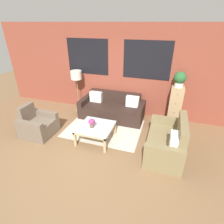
# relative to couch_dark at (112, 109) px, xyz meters

# --- Properties ---
(ground_plane) EXTENTS (16.00, 16.00, 0.00)m
(ground_plane) POSITION_rel_couch_dark_xyz_m (-0.03, -1.95, -0.28)
(ground_plane) COLOR brown
(wall_back_brick) EXTENTS (8.40, 0.09, 2.80)m
(wall_back_brick) POSITION_rel_couch_dark_xyz_m (-0.03, 0.49, 1.13)
(wall_back_brick) COLOR brown
(wall_back_brick) RESTS_ON ground_plane
(rug) EXTENTS (2.14, 1.62, 0.00)m
(rug) POSITION_rel_couch_dark_xyz_m (-0.01, -0.75, -0.28)
(rug) COLOR beige
(rug) RESTS_ON ground_plane
(couch_dark) EXTENTS (2.02, 0.88, 0.78)m
(couch_dark) POSITION_rel_couch_dark_xyz_m (0.00, 0.00, 0.00)
(couch_dark) COLOR black
(couch_dark) RESTS_ON ground_plane
(settee_vintage) EXTENTS (0.80, 1.41, 0.92)m
(settee_vintage) POSITION_rel_couch_dark_xyz_m (1.77, -1.31, 0.03)
(settee_vintage) COLOR olive
(settee_vintage) RESTS_ON ground_plane
(armchair_corner) EXTENTS (0.80, 0.78, 0.84)m
(armchair_corner) POSITION_rel_couch_dark_xyz_m (-1.64, -1.58, -0.00)
(armchair_corner) COLOR #6B5B4C
(armchair_corner) RESTS_ON ground_plane
(coffee_table) EXTENTS (0.86, 0.86, 0.42)m
(coffee_table) POSITION_rel_couch_dark_xyz_m (-0.01, -1.34, 0.08)
(coffee_table) COLOR silver
(coffee_table) RESTS_ON ground_plane
(floor_lamp) EXTENTS (0.36, 0.36, 1.40)m
(floor_lamp) POSITION_rel_couch_dark_xyz_m (-1.28, 0.13, 0.92)
(floor_lamp) COLOR olive
(floor_lamp) RESTS_ON ground_plane
(drawer_cabinet) EXTENTS (0.36, 0.39, 1.17)m
(drawer_cabinet) POSITION_rel_couch_dark_xyz_m (1.89, 0.22, 0.31)
(drawer_cabinet) COLOR tan
(drawer_cabinet) RESTS_ON ground_plane
(potted_plant) EXTENTS (0.34, 0.34, 0.43)m
(potted_plant) POSITION_rel_couch_dark_xyz_m (1.89, 0.22, 1.12)
(potted_plant) COLOR silver
(potted_plant) RESTS_ON drawer_cabinet
(flower_vase) EXTENTS (0.16, 0.16, 0.24)m
(flower_vase) POSITION_rel_couch_dark_xyz_m (-0.08, -1.41, 0.27)
(flower_vase) COLOR brown
(flower_vase) RESTS_ON coffee_table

